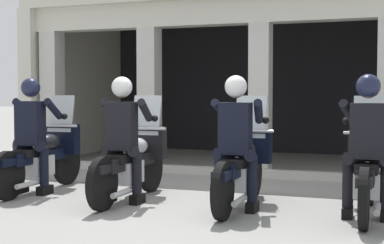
# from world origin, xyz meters

# --- Properties ---
(ground_plane) EXTENTS (80.00, 80.00, 0.00)m
(ground_plane) POSITION_xyz_m (0.00, 3.00, 0.00)
(ground_plane) COLOR gray
(station_building) EXTENTS (9.46, 4.12, 3.17)m
(station_building) POSITION_xyz_m (0.28, 4.95, 1.99)
(station_building) COLOR black
(station_building) RESTS_ON ground
(kerb_strip) EXTENTS (8.96, 0.24, 0.12)m
(kerb_strip) POSITION_xyz_m (0.28, 2.43, 0.06)
(kerb_strip) COLOR #B7B5AD
(kerb_strip) RESTS_ON ground
(motorcycle_far_left) EXTENTS (0.62, 2.04, 1.35)m
(motorcycle_far_left) POSITION_xyz_m (-2.20, 0.14, 0.50)
(motorcycle_far_left) COLOR black
(motorcycle_far_left) RESTS_ON ground
(police_officer_far_left) EXTENTS (0.63, 0.61, 1.58)m
(police_officer_far_left) POSITION_xyz_m (-2.20, -0.14, 0.94)
(police_officer_far_left) COLOR black
(police_officer_far_left) RESTS_ON ground
(motorcycle_center_left) EXTENTS (0.62, 2.04, 1.35)m
(motorcycle_center_left) POSITION_xyz_m (-0.73, -0.02, 0.50)
(motorcycle_center_left) COLOR black
(motorcycle_center_left) RESTS_ON ground
(police_officer_center_left) EXTENTS (0.63, 0.61, 1.58)m
(police_officer_center_left) POSITION_xyz_m (-0.73, -0.31, 0.94)
(police_officer_center_left) COLOR black
(police_officer_center_left) RESTS_ON ground
(motorcycle_center_right) EXTENTS (0.62, 2.04, 1.35)m
(motorcycle_center_right) POSITION_xyz_m (0.73, -0.02, 0.50)
(motorcycle_center_right) COLOR black
(motorcycle_center_right) RESTS_ON ground
(police_officer_center_right) EXTENTS (0.63, 0.61, 1.58)m
(police_officer_center_right) POSITION_xyz_m (0.73, -0.30, 0.94)
(police_officer_center_right) COLOR black
(police_officer_center_right) RESTS_ON ground
(motorcycle_far_right) EXTENTS (0.62, 2.04, 1.35)m
(motorcycle_far_right) POSITION_xyz_m (2.20, 0.03, 0.50)
(motorcycle_far_right) COLOR black
(motorcycle_far_right) RESTS_ON ground
(police_officer_far_right) EXTENTS (0.63, 0.61, 1.58)m
(police_officer_far_right) POSITION_xyz_m (2.20, -0.25, 0.94)
(police_officer_far_right) COLOR black
(police_officer_far_right) RESTS_ON ground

